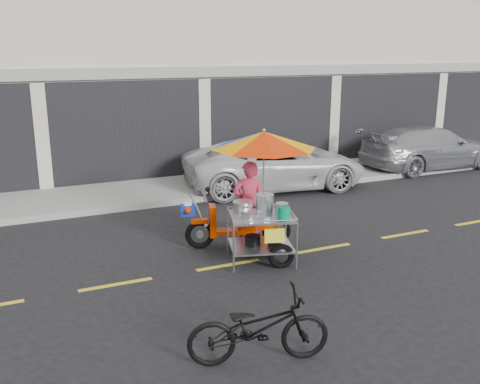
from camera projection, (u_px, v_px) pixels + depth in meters
name	position (u px, v px, depth m)	size (l,w,h in m)	color
ground	(323.00, 248.00, 10.32)	(90.00, 90.00, 0.00)	black
sidewalk	(217.00, 182.00, 15.15)	(45.00, 3.00, 0.15)	gray
shophouse_block	(236.00, 35.00, 19.66)	(36.00, 8.11, 10.40)	beige
centerline	(323.00, 248.00, 10.32)	(42.00, 0.10, 0.01)	gold
white_pickup	(275.00, 163.00, 14.66)	(2.30, 4.99, 1.39)	silver
silver_pickup	(430.00, 147.00, 17.05)	(1.92, 4.72, 1.37)	#A3A4AA
near_bicycle	(259.00, 328.00, 6.48)	(0.61, 1.75, 0.92)	black
food_vendor_rig	(257.00, 176.00, 9.63)	(2.38, 2.37, 2.42)	black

